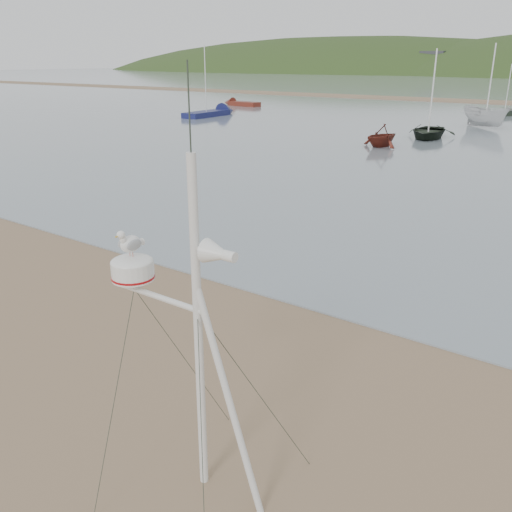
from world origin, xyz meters
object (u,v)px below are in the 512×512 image
Objects in this scene: mast_rig at (194,399)px; sailboat_dark_mid at (512,112)px; boat_red at (383,125)px; dinghy_red_far at (237,103)px; boat_white at (488,98)px; boat_dark at (431,105)px; sailboat_blue_near at (218,112)px.

sailboat_dark_mid is at bearing 98.21° from mast_rig.
boat_red is 33.85m from dinghy_red_far.
sailboat_dark_mid is at bearing 12.82° from dinghy_red_far.
sailboat_dark_mid reaches higher than dinghy_red_far.
boat_dark is at bearing -156.22° from boat_white.
mast_rig is 0.94× the size of dinghy_red_far.
boat_white is (1.57, 8.52, 0.04)m from boat_dark.
boat_dark is 0.98× the size of boat_white.
mast_rig is 1.01× the size of sailboat_dark_mid.
sailboat_dark_mid is 28.79m from sailboat_blue_near.
sailboat_dark_mid is (-7.90, 54.77, -0.94)m from mast_rig.
boat_white is 24.41m from sailboat_blue_near.
boat_red reaches higher than dinghy_red_far.
sailboat_dark_mid is at bearing 36.00° from sailboat_blue_near.
sailboat_dark_mid reaches higher than boat_dark.
dinghy_red_far is at bearing -167.18° from sailboat_dark_mid.
sailboat_blue_near is at bearing 160.20° from boat_dark.
sailboat_blue_near is at bearing 170.98° from boat_red.
boat_red is at bearing -24.79° from sailboat_blue_near.
boat_dark is (-8.80, 33.52, 1.04)m from mast_rig.
boat_dark is at bearing 104.70° from mast_rig.
sailboat_blue_near is (-22.40, 4.32, -1.99)m from boat_dark.
boat_white is at bearing -11.63° from dinghy_red_far.
mast_rig reaches higher than boat_dark.
boat_white is at bearing 70.68° from boat_dark.
boat_dark is 5.72m from boat_red.
mast_rig reaches higher than boat_red.
dinghy_red_far is (-29.71, 6.12, -2.04)m from boat_white.
sailboat_blue_near reaches higher than dinghy_red_far.
boat_white is 0.89× the size of sailboat_dark_mid.
boat_white is (-7.23, 42.04, 1.08)m from mast_rig.
boat_red is 0.37× the size of sailboat_blue_near.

